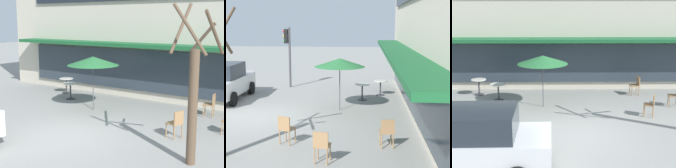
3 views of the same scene
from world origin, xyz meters
TOP-DOWN VIEW (x-y plane):
  - ground_plane at (0.00, 0.00)m, footprint 80.00×80.00m
  - building_facade at (0.00, 9.96)m, footprint 18.23×9.10m
  - cafe_table_near_wall at (-4.39, 4.97)m, footprint 0.70×0.70m
  - cafe_table_streetside at (-3.31, 4.06)m, footprint 0.70×0.70m
  - patio_umbrella_green_folded at (-1.25, 3.14)m, footprint 2.10×2.10m
  - cafe_chair_0 at (3.01, 1.84)m, footprint 0.51×0.51m
  - cafe_chair_1 at (3.07, 4.87)m, footprint 0.45×0.45m
  - cafe_chair_2 at (4.36, 3.10)m, footprint 0.45×0.45m
  - parked_sedan at (-2.83, -2.56)m, footprint 4.23×2.08m

SIDE VIEW (x-z plane):
  - ground_plane at x=0.00m, z-range 0.00..0.00m
  - cafe_table_near_wall at x=-4.39m, z-range 0.14..0.90m
  - cafe_table_streetside at x=-3.31m, z-range 0.14..0.90m
  - cafe_chair_0 at x=3.01m, z-range 0.08..0.97m
  - cafe_chair_1 at x=3.07m, z-range 0.08..0.97m
  - cafe_chair_2 at x=4.36m, z-range 0.08..0.97m
  - parked_sedan at x=-2.83m, z-range 0.00..1.76m
  - patio_umbrella_green_folded at x=-1.25m, z-range 0.92..3.12m
  - building_facade at x=0.00m, z-range 0.00..7.06m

